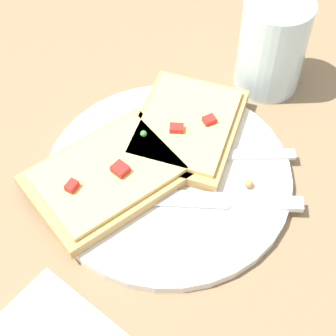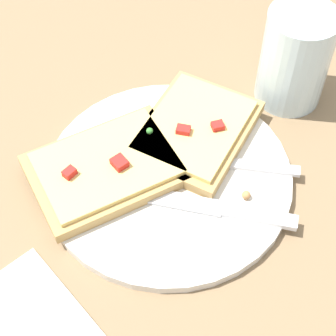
{
  "view_description": "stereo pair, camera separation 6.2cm",
  "coord_description": "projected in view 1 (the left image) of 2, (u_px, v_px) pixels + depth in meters",
  "views": [
    {
      "loc": [
        -0.23,
        0.29,
        0.52
      ],
      "look_at": [
        0.0,
        0.0,
        0.02
      ],
      "focal_mm": 60.0,
      "sensor_mm": 36.0,
      "label": 1
    },
    {
      "loc": [
        -0.28,
        0.24,
        0.52
      ],
      "look_at": [
        0.0,
        0.0,
        0.02
      ],
      "focal_mm": 60.0,
      "sensor_mm": 36.0,
      "label": 2
    }
  ],
  "objects": [
    {
      "name": "pizza_slice_main",
      "position": [
        107.0,
        176.0,
        0.61
      ],
      "size": [
        0.15,
        0.19,
        0.03
      ],
      "rotation": [
        0.0,
        0.0,
        1.34
      ],
      "color": "tan",
      "rests_on": "plate"
    },
    {
      "name": "plate",
      "position": [
        168.0,
        176.0,
        0.63
      ],
      "size": [
        0.28,
        0.28,
        0.01
      ],
      "color": "silver",
      "rests_on": "ground"
    },
    {
      "name": "fork",
      "position": [
        187.0,
        156.0,
        0.64
      ],
      "size": [
        0.18,
        0.16,
        0.01
      ],
      "rotation": [
        0.0,
        0.0,
        6.98
      ],
      "color": "silver",
      "rests_on": "plate"
    },
    {
      "name": "knife",
      "position": [
        220.0,
        201.0,
        0.6
      ],
      "size": [
        0.18,
        0.14,
        0.01
      ],
      "rotation": [
        0.0,
        0.0,
        6.91
      ],
      "color": "silver",
      "rests_on": "plate"
    },
    {
      "name": "crumb_scatter",
      "position": [
        203.0,
        139.0,
        0.65
      ],
      "size": [
        0.16,
        0.06,
        0.01
      ],
      "color": "#B8814C",
      "rests_on": "plate"
    },
    {
      "name": "drinking_glass",
      "position": [
        270.0,
        43.0,
        0.68
      ],
      "size": [
        0.08,
        0.08,
        0.12
      ],
      "color": "silver",
      "rests_on": "ground"
    },
    {
      "name": "pizza_slice_corner",
      "position": [
        186.0,
        127.0,
        0.65
      ],
      "size": [
        0.16,
        0.18,
        0.03
      ],
      "rotation": [
        0.0,
        0.0,
        5.07
      ],
      "color": "tan",
      "rests_on": "plate"
    },
    {
      "name": "ground_plane",
      "position": [
        168.0,
        180.0,
        0.64
      ],
      "size": [
        4.0,
        4.0,
        0.0
      ],
      "primitive_type": "plane",
      "color": "#7F6647"
    }
  ]
}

